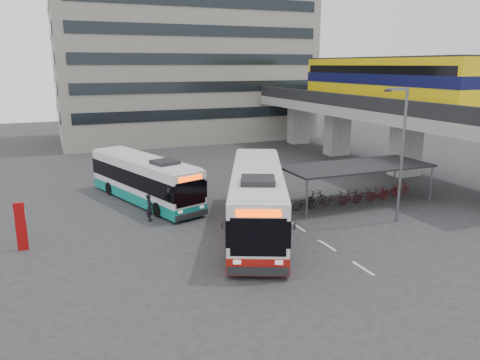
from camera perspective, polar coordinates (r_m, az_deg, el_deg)
name	(u,v)px	position (r m, az deg, el deg)	size (l,w,h in m)	color
ground	(259,233)	(25.95, 2.27, -6.47)	(120.00, 120.00, 0.00)	#28282B
viaduct	(379,97)	(43.61, 16.54, 9.66)	(8.00, 32.00, 9.68)	gray
bike_shelter	(355,183)	(32.21, 13.88, -0.39)	(10.00, 4.00, 2.54)	#595B60
office_block	(182,35)	(60.41, -7.05, 17.10)	(30.00, 15.00, 25.00)	gray
road_markings	(327,245)	(24.64, 10.56, -7.83)	(0.15, 7.60, 0.01)	beige
bus_main	(257,200)	(25.90, 2.10, -2.42)	(7.70, 12.80, 3.78)	white
bus_teal	(144,180)	(32.08, -11.59, 0.05)	(5.70, 11.18, 3.25)	white
pedestrian	(150,208)	(28.13, -10.96, -3.32)	(0.60, 0.40, 1.65)	black
lamp_post	(401,147)	(28.18, 19.03, 3.79)	(1.34, 0.55, 7.81)	#595B60
sign_totem_mid	(21,226)	(25.65, -25.16, -5.07)	(0.53, 0.19, 2.46)	#9C0909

